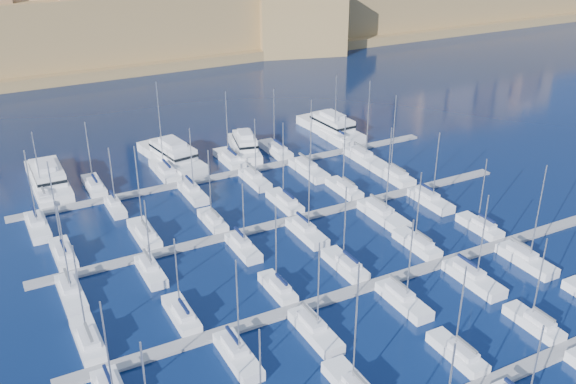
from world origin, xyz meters
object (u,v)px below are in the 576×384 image
motor_yacht_a (48,178)px  motor_yacht_b (172,155)px  motor_yacht_d (331,126)px  motor_yacht_c (245,146)px  sailboat_4 (534,323)px

motor_yacht_a → motor_yacht_b: size_ratio=0.95×
motor_yacht_d → motor_yacht_a: bearing=179.8°
motor_yacht_c → motor_yacht_b: bearing=171.1°
motor_yacht_a → sailboat_4: bearing=-57.5°
sailboat_4 → motor_yacht_d: 73.11m
motor_yacht_c → motor_yacht_d: bearing=5.2°
sailboat_4 → motor_yacht_c: 70.08m
motor_yacht_b → motor_yacht_d: bearing=-0.5°
sailboat_4 → motor_yacht_d: sailboat_4 is taller
motor_yacht_a → motor_yacht_c: size_ratio=1.25×
motor_yacht_a → motor_yacht_b: same height
sailboat_4 → motor_yacht_b: 75.31m
motor_yacht_b → motor_yacht_d: 36.59m
sailboat_4 → motor_yacht_b: (-22.14, 71.98, 1.00)m
sailboat_4 → motor_yacht_b: bearing=107.1°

